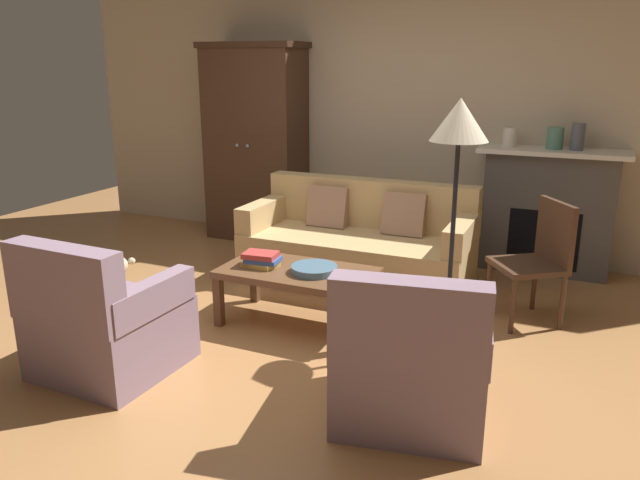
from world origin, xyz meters
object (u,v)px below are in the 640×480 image
(armchair_near_left, at_px, (104,324))
(armoire, at_px, (256,143))
(couch, at_px, (359,247))
(side_chair_wooden, at_px, (539,254))
(dog, at_px, (99,269))
(book_stack, at_px, (261,259))
(mantel_vase_slate, at_px, (578,137))
(coffee_table, at_px, (298,277))
(mantel_vase_jade, at_px, (555,138))
(floor_lamp, at_px, (459,135))
(fireplace, at_px, (547,210))
(fruit_bowl, at_px, (314,269))
(armchair_near_right, at_px, (412,365))
(mantel_vase_cream, at_px, (510,137))

(armchair_near_left, bearing_deg, armoire, 102.30)
(couch, height_order, armchair_near_left, armchair_near_left)
(side_chair_wooden, height_order, dog, side_chair_wooden)
(book_stack, distance_m, mantel_vase_slate, 2.93)
(coffee_table, xyz_separation_m, mantel_vase_jade, (1.52, 1.98, 0.85))
(dog, bearing_deg, armchair_near_left, -45.04)
(coffee_table, bearing_deg, mantel_vase_jade, 52.47)
(book_stack, relative_size, side_chair_wooden, 0.30)
(coffee_table, height_order, mantel_vase_jade, mantel_vase_jade)
(couch, bearing_deg, side_chair_wooden, -8.88)
(floor_lamp, bearing_deg, fireplace, 77.17)
(armoire, height_order, mantel_vase_jade, armoire)
(mantel_vase_jade, relative_size, side_chair_wooden, 0.21)
(mantel_vase_slate, relative_size, floor_lamp, 0.14)
(fireplace, xyz_separation_m, armoire, (-2.95, -0.08, 0.46))
(coffee_table, bearing_deg, side_chair_wooden, 26.43)
(fruit_bowl, bearing_deg, coffee_table, 175.91)
(armoire, xyz_separation_m, couch, (1.52, -0.91, -0.71))
(armoire, distance_m, armchair_near_right, 3.82)
(mantel_vase_slate, height_order, armchair_near_right, mantel_vase_slate)
(armoire, bearing_deg, coffee_table, -53.41)
(armchair_near_left, bearing_deg, mantel_vase_jade, 53.62)
(couch, relative_size, mantel_vase_cream, 11.27)
(side_chair_wooden, bearing_deg, armchair_near_right, -106.11)
(mantel_vase_jade, bearing_deg, book_stack, -131.64)
(fruit_bowl, relative_size, mantel_vase_jade, 1.76)
(coffee_table, bearing_deg, armchair_near_left, -124.26)
(book_stack, distance_m, armchair_near_right, 1.60)
(fireplace, height_order, floor_lamp, floor_lamp)
(book_stack, bearing_deg, side_chair_wooden, 23.93)
(fruit_bowl, xyz_separation_m, floor_lamp, (0.94, 0.06, 0.97))
(mantel_vase_cream, bearing_deg, floor_lamp, -91.88)
(armoire, relative_size, book_stack, 7.48)
(fruit_bowl, relative_size, armchair_near_left, 0.38)
(book_stack, height_order, mantel_vase_slate, mantel_vase_slate)
(couch, relative_size, armchair_near_left, 2.19)
(armchair_near_right, height_order, side_chair_wooden, side_chair_wooden)
(couch, relative_size, coffee_table, 1.75)
(book_stack, relative_size, mantel_vase_cream, 1.60)
(coffee_table, xyz_separation_m, side_chair_wooden, (1.57, 0.78, 0.15))
(couch, height_order, mantel_vase_jade, mantel_vase_jade)
(coffee_table, bearing_deg, armoire, 126.59)
(fireplace, relative_size, couch, 0.65)
(floor_lamp, bearing_deg, dog, -174.95)
(couch, distance_m, mantel_vase_jade, 1.95)
(coffee_table, bearing_deg, book_stack, -172.11)
(mantel_vase_slate, xyz_separation_m, floor_lamp, (-0.62, -1.93, 0.19))
(floor_lamp, distance_m, dog, 3.02)
(dog, bearing_deg, mantel_vase_jade, 34.07)
(coffee_table, height_order, armchair_near_left, armchair_near_left)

